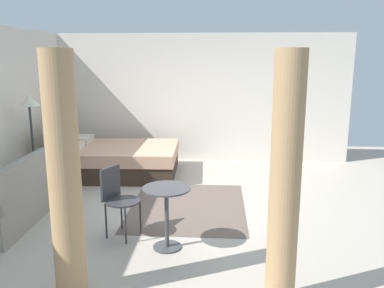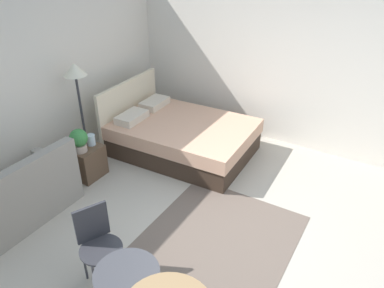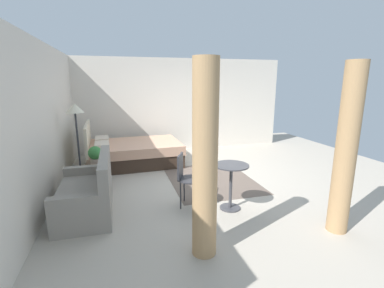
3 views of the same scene
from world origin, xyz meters
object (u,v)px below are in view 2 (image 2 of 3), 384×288
Objects in this scene: bed at (180,135)px; cafe_chair_near_window at (97,239)px; nightstand at (88,162)px; floor_lamp at (76,79)px; vase at (91,140)px; potted_plant at (79,140)px; couch at (18,199)px.

cafe_chair_near_window is at bearing -165.07° from bed.
nightstand is 0.30× the size of floor_lamp.
cafe_chair_near_window is (-2.65, -0.71, 0.24)m from bed.
cafe_chair_near_window reaches higher than vase.
potted_plant is (-0.10, -0.01, 0.43)m from nightstand.
potted_plant is 0.89m from floor_lamp.
bed is 6.54× the size of potted_plant.
floor_lamp is at bearing 39.03° from potted_plant.
bed is at bearing -28.53° from potted_plant.
floor_lamp reaches higher than potted_plant.
nightstand is at bearing -134.02° from floor_lamp.
bed reaches higher than cafe_chair_near_window.
bed reaches higher than couch.
cafe_chair_near_window is (-0.17, -1.54, 0.24)m from couch.
potted_plant is at bearing -179.61° from vase.
couch reaches higher than cafe_chair_near_window.
floor_lamp is at bearing 45.98° from nightstand.
bed is 1.55m from nightstand.
bed is 1.46m from vase.
cafe_chair_near_window is at bearing -129.36° from potted_plant.
potted_plant is at bearing -174.58° from nightstand.
couch is 1.11m from potted_plant.
floor_lamp is (1.47, 0.28, 1.09)m from couch.
bed is 2.75m from cafe_chair_near_window.
floor_lamp reaches higher than vase.
nightstand is at bearing 149.39° from bed.
vase is (-1.21, 0.78, 0.27)m from bed.
nightstand is (-1.33, 0.79, -0.05)m from bed.
potted_plant is at bearing 151.47° from bed.
couch is (-2.48, 0.84, 0.00)m from bed.
couch is 0.92× the size of floor_lamp.
cafe_chair_near_window is at bearing -134.05° from vase.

